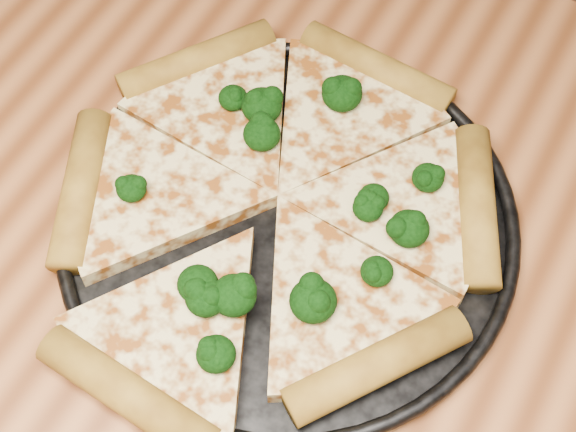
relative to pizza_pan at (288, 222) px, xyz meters
The scene contains 3 objects.
pizza_pan is the anchor object (origin of this frame).
pizza 0.02m from the pizza_pan, 164.68° to the left, with size 0.35×0.36×0.03m.
broccoli_florets 0.02m from the pizza_pan, 59.96° to the right, with size 0.22×0.26×0.02m.
Camera 1 is at (0.05, -0.15, 1.31)m, focal length 53.96 mm.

